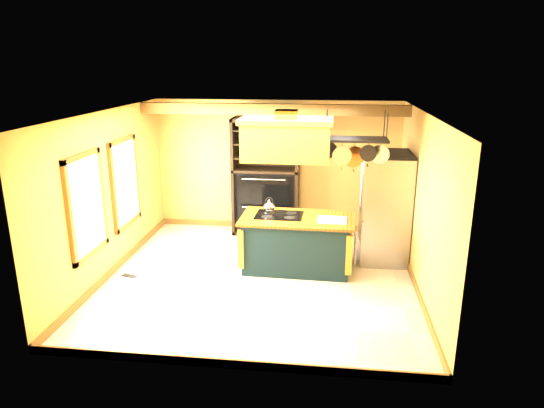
% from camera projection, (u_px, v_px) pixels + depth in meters
% --- Properties ---
extents(floor, '(5.00, 5.00, 0.00)m').
position_uv_depth(floor, '(260.00, 277.00, 8.03)').
color(floor, beige).
rests_on(floor, ground).
extents(ceiling, '(5.00, 5.00, 0.00)m').
position_uv_depth(ceiling, '(259.00, 113.00, 7.26)').
color(ceiling, white).
rests_on(ceiling, wall_back).
extents(wall_back, '(5.00, 0.02, 2.70)m').
position_uv_depth(wall_back, '(277.00, 166.00, 10.02)').
color(wall_back, '#BF8F46').
rests_on(wall_back, floor).
extents(wall_front, '(5.00, 0.02, 2.70)m').
position_uv_depth(wall_front, '(227.00, 262.00, 5.26)').
color(wall_front, '#BF8F46').
rests_on(wall_front, floor).
extents(wall_left, '(0.02, 5.00, 2.70)m').
position_uv_depth(wall_left, '(109.00, 194.00, 7.93)').
color(wall_left, '#BF8F46').
rests_on(wall_left, floor).
extents(wall_right, '(0.02, 5.00, 2.70)m').
position_uv_depth(wall_right, '(422.00, 205.00, 7.36)').
color(wall_right, '#BF8F46').
rests_on(wall_right, floor).
extents(ceiling_beam, '(5.00, 0.15, 0.20)m').
position_uv_depth(ceiling_beam, '(272.00, 109.00, 8.91)').
color(ceiling_beam, brown).
rests_on(ceiling_beam, ceiling).
extents(window_near, '(0.06, 1.06, 1.56)m').
position_uv_depth(window_near, '(87.00, 205.00, 7.15)').
color(window_near, brown).
rests_on(window_near, wall_left).
extents(window_far, '(0.06, 1.06, 1.56)m').
position_uv_depth(window_far, '(125.00, 183.00, 8.48)').
color(window_far, brown).
rests_on(window_far, wall_left).
extents(kitchen_island, '(1.94, 1.11, 1.11)m').
position_uv_depth(kitchen_island, '(297.00, 242.00, 8.28)').
color(kitchen_island, '#13272C').
rests_on(kitchen_island, floor).
extents(range_hood, '(1.48, 0.84, 0.80)m').
position_uv_depth(range_hood, '(286.00, 138.00, 7.79)').
color(range_hood, '#A78329').
rests_on(range_hood, ceiling).
extents(pot_rack, '(1.10, 0.51, 0.92)m').
position_uv_depth(pot_rack, '(355.00, 146.00, 7.71)').
color(pot_rack, black).
rests_on(pot_rack, ceiling).
extents(refrigerator, '(0.82, 0.97, 1.90)m').
position_uv_depth(refrigerator, '(384.00, 210.00, 8.55)').
color(refrigerator, gray).
rests_on(refrigerator, floor).
extents(hutch, '(1.34, 0.61, 2.37)m').
position_uv_depth(hutch, '(266.00, 190.00, 9.93)').
color(hutch, black).
rests_on(hutch, floor).
extents(floor_register, '(0.30, 0.19, 0.01)m').
position_uv_depth(floor_register, '(130.00, 276.00, 8.07)').
color(floor_register, black).
rests_on(floor_register, floor).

